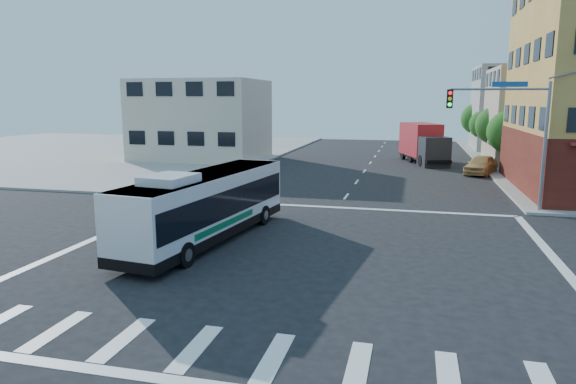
# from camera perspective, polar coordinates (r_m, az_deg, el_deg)

# --- Properties ---
(ground) EXTENTS (120.00, 120.00, 0.00)m
(ground) POSITION_cam_1_polar(r_m,az_deg,el_deg) (20.26, 1.69, -7.17)
(ground) COLOR black
(ground) RESTS_ON ground
(sidewalk_nw) EXTENTS (50.00, 50.00, 0.15)m
(sidewalk_nw) POSITION_cam_1_polar(r_m,az_deg,el_deg) (66.83, -22.07, 4.36)
(sidewalk_nw) COLOR gray
(sidewalk_nw) RESTS_ON ground
(building_east_near) EXTENTS (12.06, 10.06, 9.00)m
(building_east_near) POSITION_cam_1_polar(r_m,az_deg,el_deg) (54.47, 27.81, 7.44)
(building_east_near) COLOR tan
(building_east_near) RESTS_ON ground
(building_east_far) EXTENTS (12.06, 10.06, 10.00)m
(building_east_far) POSITION_cam_1_polar(r_m,az_deg,el_deg) (68.14, 25.05, 8.41)
(building_east_far) COLOR #9B9C97
(building_east_far) RESTS_ON ground
(building_west) EXTENTS (12.06, 10.06, 8.00)m
(building_west) POSITION_cam_1_polar(r_m,az_deg,el_deg) (53.27, -9.57, 7.89)
(building_west) COLOR beige
(building_west) RESTS_ON ground
(signal_mast_ne) EXTENTS (7.91, 1.13, 8.07)m
(signal_mast_ne) POSITION_cam_1_polar(r_m,az_deg,el_deg) (29.98, 23.69, 7.32)
(signal_mast_ne) COLOR gray
(signal_mast_ne) RESTS_ON ground
(street_tree_a) EXTENTS (3.60, 3.60, 5.53)m
(street_tree_a) POSITION_cam_1_polar(r_m,az_deg,el_deg) (47.55, 23.47, 6.43)
(street_tree_a) COLOR #3D2316
(street_tree_a) RESTS_ON ground
(street_tree_b) EXTENTS (3.80, 3.80, 5.79)m
(street_tree_b) POSITION_cam_1_polar(r_m,az_deg,el_deg) (55.44, 22.14, 7.11)
(street_tree_b) COLOR #3D2316
(street_tree_b) RESTS_ON ground
(street_tree_c) EXTENTS (3.40, 3.40, 5.29)m
(street_tree_c) POSITION_cam_1_polar(r_m,az_deg,el_deg) (63.38, 21.11, 7.21)
(street_tree_c) COLOR #3D2316
(street_tree_c) RESTS_ON ground
(street_tree_d) EXTENTS (4.00, 4.00, 6.03)m
(street_tree_d) POSITION_cam_1_polar(r_m,az_deg,el_deg) (71.30, 20.34, 7.86)
(street_tree_d) COLOR #3D2316
(street_tree_d) RESTS_ON ground
(transit_bus) EXTENTS (3.75, 11.21, 3.26)m
(transit_bus) POSITION_cam_1_polar(r_m,az_deg,el_deg) (22.39, -8.99, -1.40)
(transit_bus) COLOR black
(transit_bus) RESTS_ON ground
(box_truck) EXTENTS (4.87, 8.70, 3.77)m
(box_truck) POSITION_cam_1_polar(r_m,az_deg,el_deg) (51.47, 14.82, 5.19)
(box_truck) COLOR #26272B
(box_truck) RESTS_ON ground
(parked_car) EXTENTS (3.42, 5.03, 1.59)m
(parked_car) POSITION_cam_1_polar(r_m,az_deg,el_deg) (44.97, 20.65, 2.86)
(parked_car) COLOR #DBAD5E
(parked_car) RESTS_ON ground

